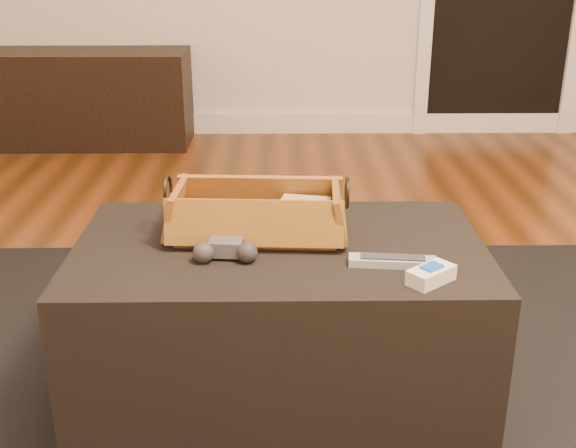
{
  "coord_description": "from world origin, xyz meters",
  "views": [
    {
      "loc": [
        -0.02,
        -1.64,
        1.13
      ],
      "look_at": [
        0.0,
        -0.04,
        0.49
      ],
      "focal_mm": 45.0,
      "sensor_mm": 36.0,
      "label": 1
    }
  ],
  "objects_px": {
    "tv_remote": "(248,227)",
    "wicker_basket": "(257,216)",
    "game_controller": "(226,250)",
    "silver_remote": "(392,261)",
    "ottoman": "(280,319)",
    "media_cabinet": "(70,98)",
    "cream_gadget": "(431,275)"
  },
  "relations": [
    {
      "from": "wicker_basket",
      "to": "game_controller",
      "type": "relative_size",
      "value": 3.06
    },
    {
      "from": "tv_remote",
      "to": "silver_remote",
      "type": "bearing_deg",
      "value": -29.53
    },
    {
      "from": "media_cabinet",
      "to": "cream_gadget",
      "type": "bearing_deg",
      "value": -60.9
    },
    {
      "from": "game_controller",
      "to": "cream_gadget",
      "type": "distance_m",
      "value": 0.47
    },
    {
      "from": "ottoman",
      "to": "wicker_basket",
      "type": "bearing_deg",
      "value": 134.67
    },
    {
      "from": "tv_remote",
      "to": "game_controller",
      "type": "relative_size",
      "value": 1.56
    },
    {
      "from": "ottoman",
      "to": "game_controller",
      "type": "relative_size",
      "value": 6.68
    },
    {
      "from": "cream_gadget",
      "to": "wicker_basket",
      "type": "bearing_deg",
      "value": 144.6
    },
    {
      "from": "wicker_basket",
      "to": "cream_gadget",
      "type": "xyz_separation_m",
      "value": [
        0.38,
        -0.27,
        -0.03
      ]
    },
    {
      "from": "ottoman",
      "to": "silver_remote",
      "type": "relative_size",
      "value": 4.93
    },
    {
      "from": "media_cabinet",
      "to": "tv_remote",
      "type": "height_order",
      "value": "media_cabinet"
    },
    {
      "from": "silver_remote",
      "to": "cream_gadget",
      "type": "xyz_separation_m",
      "value": [
        0.07,
        -0.09,
        0.01
      ]
    },
    {
      "from": "ottoman",
      "to": "game_controller",
      "type": "bearing_deg",
      "value": -143.4
    },
    {
      "from": "game_controller",
      "to": "cream_gadget",
      "type": "xyz_separation_m",
      "value": [
        0.45,
        -0.12,
        -0.01
      ]
    },
    {
      "from": "tv_remote",
      "to": "wicker_basket",
      "type": "height_order",
      "value": "wicker_basket"
    },
    {
      "from": "media_cabinet",
      "to": "ottoman",
      "type": "distance_m",
      "value": 2.8
    },
    {
      "from": "ottoman",
      "to": "silver_remote",
      "type": "height_order",
      "value": "silver_remote"
    },
    {
      "from": "silver_remote",
      "to": "cream_gadget",
      "type": "bearing_deg",
      "value": -51.18
    },
    {
      "from": "tv_remote",
      "to": "cream_gadget",
      "type": "relative_size",
      "value": 1.98
    },
    {
      "from": "ottoman",
      "to": "game_controller",
      "type": "distance_m",
      "value": 0.28
    },
    {
      "from": "ottoman",
      "to": "silver_remote",
      "type": "distance_m",
      "value": 0.36
    },
    {
      "from": "silver_remote",
      "to": "ottoman",
      "type": "bearing_deg",
      "value": 153.44
    },
    {
      "from": "tv_remote",
      "to": "wicker_basket",
      "type": "bearing_deg",
      "value": 30.87
    },
    {
      "from": "wicker_basket",
      "to": "tv_remote",
      "type": "bearing_deg",
      "value": -146.33
    },
    {
      "from": "media_cabinet",
      "to": "game_controller",
      "type": "xyz_separation_m",
      "value": [
        1.08,
        -2.62,
        0.19
      ]
    },
    {
      "from": "ottoman",
      "to": "tv_remote",
      "type": "distance_m",
      "value": 0.25
    },
    {
      "from": "tv_remote",
      "to": "media_cabinet",
      "type": "bearing_deg",
      "value": 111.48
    },
    {
      "from": "game_controller",
      "to": "silver_remote",
      "type": "distance_m",
      "value": 0.38
    },
    {
      "from": "wicker_basket",
      "to": "cream_gadget",
      "type": "relative_size",
      "value": 3.87
    },
    {
      "from": "wicker_basket",
      "to": "ottoman",
      "type": "bearing_deg",
      "value": -45.33
    },
    {
      "from": "media_cabinet",
      "to": "wicker_basket",
      "type": "bearing_deg",
      "value": -65.15
    },
    {
      "from": "tv_remote",
      "to": "game_controller",
      "type": "height_order",
      "value": "game_controller"
    }
  ]
}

